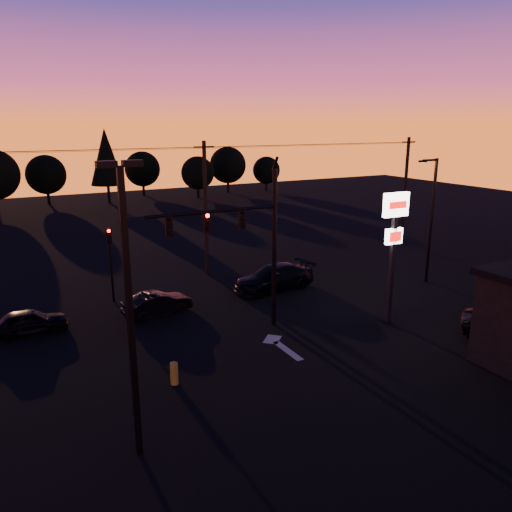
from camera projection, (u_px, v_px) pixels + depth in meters
The scene contains 20 objects.
ground at pixel (290, 362), 21.80m from camera, with size 120.00×120.00×0.00m, color black.
lane_arrow at pixel (280, 345), 23.44m from camera, with size 1.20×3.10×0.01m.
traffic_signal_mast at pixel (246, 235), 23.87m from camera, with size 6.79×0.52×8.58m.
secondary_signal at pixel (110, 254), 28.54m from camera, with size 0.30×0.31×4.35m.
parking_lot_light at pixel (129, 296), 14.45m from camera, with size 1.25×0.30×9.14m.
pylon_sign at pixel (394, 230), 25.00m from camera, with size 1.50×0.28×6.80m.
streetlight at pixel (431, 215), 31.70m from camera, with size 1.55×0.35×8.00m.
utility_pole_1 at pixel (206, 208), 33.43m from camera, with size 1.40×0.26×9.00m.
utility_pole_2 at pixel (405, 191), 41.67m from camera, with size 1.40×0.26×9.00m.
power_wires at pixel (204, 147), 32.41m from camera, with size 36.00×1.22×0.07m.
bollard at pixel (174, 373), 19.85m from camera, with size 0.31×0.31×0.93m, color gold.
tree_3 at pixel (46, 175), 63.23m from camera, with size 4.95×4.95×6.22m.
tree_4 at pixel (106, 157), 63.32m from camera, with size 4.18×4.18×9.50m.
tree_5 at pixel (142, 169), 70.88m from camera, with size 4.95×4.95×6.22m.
tree_6 at pixel (198, 173), 68.61m from camera, with size 4.54×4.54×5.71m.
tree_7 at pixel (228, 165), 73.74m from camera, with size 5.36×5.36×6.74m.
tree_8 at pixel (266, 170), 75.88m from camera, with size 4.12×4.12×5.19m.
car_left at pixel (29, 322), 24.61m from camera, with size 1.47×3.64×1.24m, color black.
car_mid at pixel (158, 303), 27.15m from camera, with size 1.30×3.74×1.23m, color black.
car_right at pixel (274, 278), 31.11m from camera, with size 2.16×5.33×1.55m, color black.
Camera 1 is at (-10.72, -16.78, 10.12)m, focal length 35.00 mm.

